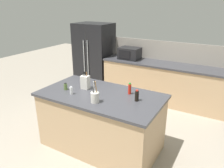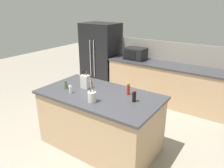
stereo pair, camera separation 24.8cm
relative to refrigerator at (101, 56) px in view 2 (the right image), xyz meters
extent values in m
plane|color=gray|center=(1.67, -2.25, -0.87)|extent=(14.00, 14.00, 0.00)
cube|color=tan|center=(1.97, -0.05, -0.42)|extent=(2.86, 0.62, 0.90)
cube|color=#38383D|center=(1.97, -0.05, 0.05)|extent=(2.90, 0.66, 0.04)
cube|color=gray|center=(1.97, 0.27, 0.30)|extent=(2.86, 0.03, 0.46)
cube|color=tan|center=(1.67, -2.25, -0.42)|extent=(1.85, 0.98, 0.90)
cube|color=#38383D|center=(1.67, -2.25, 0.05)|extent=(1.91, 1.04, 0.04)
cube|color=black|center=(0.00, 0.00, 0.00)|extent=(0.96, 0.72, 1.75)
cube|color=#2D2D2D|center=(0.00, -0.36, 0.00)|extent=(0.01, 0.00, 1.66)
cylinder|color=#ADB2B7|center=(-0.06, -0.38, 0.00)|extent=(0.02, 0.02, 0.96)
cylinder|color=#ADB2B7|center=(0.06, -0.38, 0.00)|extent=(0.02, 0.02, 0.96)
cube|color=black|center=(1.10, -0.05, 0.21)|extent=(0.50, 0.38, 0.28)
cube|color=black|center=(1.05, -0.24, 0.21)|extent=(0.31, 0.01, 0.20)
cube|color=beige|center=(1.33, -2.19, 0.18)|extent=(0.14, 0.11, 0.22)
cylinder|color=black|center=(1.30, -2.19, 0.32)|extent=(0.02, 0.02, 0.07)
cylinder|color=black|center=(1.33, -2.19, 0.32)|extent=(0.02, 0.02, 0.07)
cylinder|color=brown|center=(1.37, -2.18, 0.32)|extent=(0.02, 0.02, 0.07)
cylinder|color=beige|center=(1.76, -2.53, 0.14)|extent=(0.12, 0.12, 0.15)
cylinder|color=olive|center=(1.77, -2.52, 0.30)|extent=(0.01, 0.05, 0.18)
cylinder|color=black|center=(1.74, -2.53, 0.30)|extent=(0.01, 0.05, 0.18)
cylinder|color=#B2B2B7|center=(1.76, -2.55, 0.30)|extent=(0.01, 0.03, 0.18)
cylinder|color=#567038|center=(1.09, -2.38, 0.12)|extent=(0.06, 0.06, 0.10)
cylinder|color=black|center=(1.09, -2.38, 0.17)|extent=(0.04, 0.04, 0.02)
cylinder|color=black|center=(2.25, -2.20, 0.14)|extent=(0.06, 0.06, 0.15)
cylinder|color=#B22319|center=(2.25, -2.20, 0.22)|extent=(0.04, 0.04, 0.02)
cylinder|color=red|center=(2.05, -2.02, 0.15)|extent=(0.05, 0.05, 0.16)
cylinder|color=green|center=(2.05, -2.02, 0.24)|extent=(0.03, 0.03, 0.02)
cylinder|color=silver|center=(1.28, -2.48, 0.12)|extent=(0.05, 0.05, 0.11)
cylinder|color=#B2B2B7|center=(1.28, -2.48, 0.18)|extent=(0.03, 0.03, 0.02)
camera|label=1|loc=(3.37, -4.83, 1.40)|focal=35.00mm
camera|label=2|loc=(3.58, -4.70, 1.40)|focal=35.00mm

